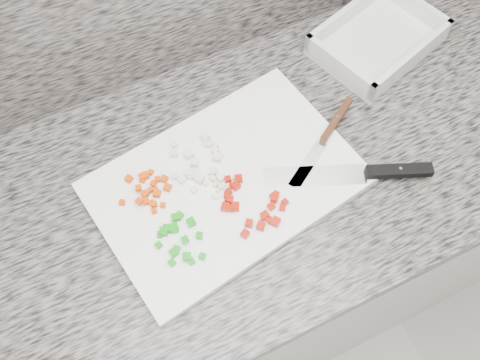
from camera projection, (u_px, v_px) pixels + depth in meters
name	position (u px, v px, depth m)	size (l,w,h in m)	color
cabinet	(240.00, 255.00, 1.45)	(3.92, 0.62, 0.86)	silver
countertop	(241.00, 177.00, 1.05)	(3.96, 0.64, 0.04)	#635D57
cutting_board	(226.00, 183.00, 1.01)	(0.48, 0.32, 0.02)	white
carrot_pile	(149.00, 189.00, 0.99)	(0.10, 0.09, 0.02)	#D04104
onion_pile	(198.00, 162.00, 1.02)	(0.11, 0.12, 0.01)	silver
green_pepper_pile	(177.00, 236.00, 0.95)	(0.09, 0.10, 0.02)	#11910D
red_pepper_pile	(251.00, 206.00, 0.97)	(0.12, 0.13, 0.01)	#A31102
garlic_pile	(219.00, 182.00, 1.00)	(0.06, 0.06, 0.01)	beige
chef_knife	(370.00, 173.00, 1.01)	(0.31, 0.16, 0.02)	silver
paring_knife	(330.00, 131.00, 1.05)	(0.21, 0.14, 0.02)	silver
tray	(377.00, 40.00, 1.17)	(0.31, 0.26, 0.05)	silver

